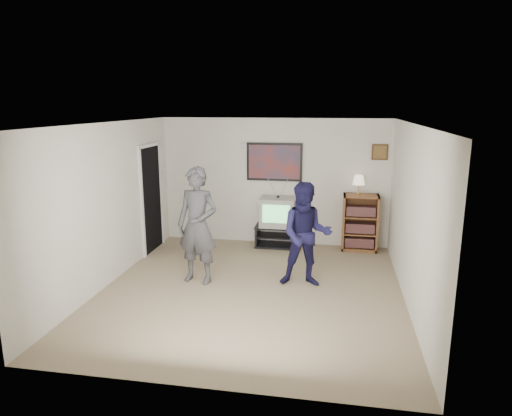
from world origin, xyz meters
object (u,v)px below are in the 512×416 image
(media_stand, at_px, (277,236))
(crt_television, at_px, (278,212))
(person_tall, at_px, (198,226))
(person_short, at_px, (306,235))
(bookshelf, at_px, (360,223))

(media_stand, relative_size, crt_television, 1.29)
(media_stand, height_order, person_tall, person_tall)
(media_stand, relative_size, person_short, 0.53)
(person_tall, bearing_deg, person_short, 14.92)
(media_stand, height_order, crt_television, crt_television)
(bookshelf, height_order, person_tall, person_tall)
(media_stand, distance_m, person_tall, 2.36)
(media_stand, height_order, bookshelf, bookshelf)
(bookshelf, relative_size, person_short, 0.67)
(media_stand, xyz_separation_m, bookshelf, (1.59, 0.05, 0.33))
(crt_television, distance_m, person_short, 2.00)
(person_tall, relative_size, person_short, 1.13)
(media_stand, xyz_separation_m, person_short, (0.68, -1.88, 0.60))
(person_short, bearing_deg, bookshelf, 60.32)
(bookshelf, bearing_deg, person_short, -115.22)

